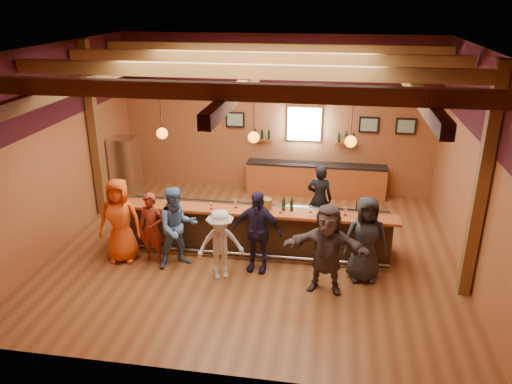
% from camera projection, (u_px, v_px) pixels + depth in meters
% --- Properties ---
extents(room, '(9.04, 9.00, 4.52)m').
position_uv_depth(room, '(254.00, 113.00, 10.29)').
color(room, brown).
rests_on(room, ground).
extents(bar_counter, '(6.30, 1.07, 1.11)m').
position_uv_depth(bar_counter, '(256.00, 228.00, 11.37)').
color(bar_counter, black).
rests_on(bar_counter, ground).
extents(back_bar_cabinet, '(4.00, 0.52, 0.95)m').
position_uv_depth(back_bar_cabinet, '(315.00, 179.00, 14.48)').
color(back_bar_cabinet, '#943F1A').
rests_on(back_bar_cabinet, ground).
extents(window, '(0.95, 0.09, 0.95)m').
position_uv_depth(window, '(304.00, 124.00, 14.16)').
color(window, silver).
rests_on(window, room).
extents(framed_pictures, '(5.35, 0.05, 0.45)m').
position_uv_depth(framed_pictures, '(335.00, 123.00, 14.01)').
color(framed_pictures, black).
rests_on(framed_pictures, room).
extents(wine_shelves, '(3.00, 0.18, 0.30)m').
position_uv_depth(wine_shelves, '(303.00, 139.00, 14.26)').
color(wine_shelves, '#943F1A').
rests_on(wine_shelves, room).
extents(pendant_lights, '(4.24, 0.24, 1.37)m').
position_uv_depth(pendant_lights, '(254.00, 137.00, 10.42)').
color(pendant_lights, black).
rests_on(pendant_lights, room).
extents(stainless_fridge, '(0.70, 0.70, 1.80)m').
position_uv_depth(stainless_fridge, '(126.00, 168.00, 14.08)').
color(stainless_fridge, silver).
rests_on(stainless_fridge, ground).
extents(customer_orange, '(0.99, 0.70, 1.89)m').
position_uv_depth(customer_orange, '(120.00, 220.00, 10.75)').
color(customer_orange, '#DF5115').
rests_on(customer_orange, ground).
extents(customer_redvest, '(0.62, 0.45, 1.59)m').
position_uv_depth(customer_redvest, '(152.00, 228.00, 10.73)').
color(customer_redvest, maroon).
rests_on(customer_redvest, ground).
extents(customer_denim, '(1.10, 1.04, 1.79)m').
position_uv_depth(customer_denim, '(177.00, 227.00, 10.54)').
color(customer_denim, '#4E6F9C').
rests_on(customer_denim, ground).
extents(customer_white, '(1.11, 0.88, 1.51)m').
position_uv_depth(customer_white, '(220.00, 245.00, 10.12)').
color(customer_white, beige).
rests_on(customer_white, ground).
extents(customer_navy, '(1.10, 0.57, 1.79)m').
position_uv_depth(customer_navy, '(257.00, 231.00, 10.37)').
color(customer_navy, '#201B36').
rests_on(customer_navy, ground).
extents(customer_brown, '(1.74, 0.69, 1.83)m').
position_uv_depth(customer_brown, '(327.00, 249.00, 9.62)').
color(customer_brown, '#4C3E3D').
rests_on(customer_brown, ground).
extents(customer_dark, '(0.95, 0.67, 1.81)m').
position_uv_depth(customer_dark, '(365.00, 239.00, 10.01)').
color(customer_dark, '#242326').
rests_on(customer_dark, ground).
extents(bartender, '(0.66, 0.47, 1.69)m').
position_uv_depth(bartender, '(319.00, 199.00, 12.17)').
color(bartender, black).
rests_on(bartender, ground).
extents(ice_bucket, '(0.21, 0.21, 0.23)m').
position_uv_depth(ice_bucket, '(267.00, 204.00, 10.88)').
color(ice_bucket, olive).
rests_on(ice_bucket, bar_counter).
extents(bottle_a, '(0.07, 0.07, 0.32)m').
position_uv_depth(bottle_a, '(292.00, 206.00, 10.77)').
color(bottle_a, black).
rests_on(bottle_a, bar_counter).
extents(bottle_b, '(0.07, 0.07, 0.32)m').
position_uv_depth(bottle_b, '(284.00, 205.00, 10.80)').
color(bottle_b, black).
rests_on(bottle_b, bar_counter).
extents(glass_a, '(0.08, 0.08, 0.18)m').
position_uv_depth(glass_a, '(147.00, 199.00, 11.13)').
color(glass_a, silver).
rests_on(glass_a, bar_counter).
extents(glass_b, '(0.08, 0.08, 0.18)m').
position_uv_depth(glass_b, '(166.00, 199.00, 11.09)').
color(glass_b, silver).
rests_on(glass_b, bar_counter).
extents(glass_c, '(0.08, 0.08, 0.17)m').
position_uv_depth(glass_c, '(177.00, 200.00, 11.04)').
color(glass_c, silver).
rests_on(glass_c, bar_counter).
extents(glass_d, '(0.07, 0.07, 0.16)m').
position_uv_depth(glass_d, '(211.00, 204.00, 10.87)').
color(glass_d, silver).
rests_on(glass_d, bar_counter).
extents(glass_e, '(0.09, 0.09, 0.19)m').
position_uv_depth(glass_e, '(236.00, 202.00, 10.93)').
color(glass_e, silver).
rests_on(glass_e, bar_counter).
extents(glass_f, '(0.08, 0.08, 0.17)m').
position_uv_depth(glass_f, '(280.00, 208.00, 10.68)').
color(glass_f, silver).
rests_on(glass_f, bar_counter).
extents(glass_g, '(0.07, 0.07, 0.16)m').
position_uv_depth(glass_g, '(311.00, 207.00, 10.71)').
color(glass_g, silver).
rests_on(glass_g, bar_counter).
extents(glass_h, '(0.09, 0.09, 0.20)m').
position_uv_depth(glass_h, '(346.00, 209.00, 10.56)').
color(glass_h, silver).
rests_on(glass_h, bar_counter).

